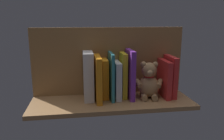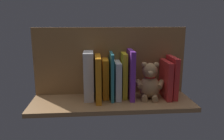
% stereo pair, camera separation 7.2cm
% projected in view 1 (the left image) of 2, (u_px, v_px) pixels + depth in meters
% --- Properties ---
extents(ground_plane, '(0.84, 0.29, 0.02)m').
position_uv_depth(ground_plane, '(112.00, 102.00, 1.18)').
color(ground_plane, '#A87A4C').
extents(shelf_back_panel, '(0.84, 0.02, 0.38)m').
position_uv_depth(shelf_back_panel, '(109.00, 61.00, 1.25)').
color(shelf_back_panel, '#9E6F3E').
rests_on(shelf_back_panel, ground_plane).
extents(book_0, '(0.03, 0.15, 0.22)m').
position_uv_depth(book_0, '(170.00, 76.00, 1.23)').
color(book_0, red).
rests_on(book_0, ground_plane).
extents(book_1, '(0.03, 0.17, 0.20)m').
position_uv_depth(book_1, '(164.00, 78.00, 1.22)').
color(book_1, red).
rests_on(book_1, ground_plane).
extents(teddy_bear, '(0.16, 0.14, 0.20)m').
position_uv_depth(teddy_bear, '(149.00, 82.00, 1.21)').
color(teddy_bear, tan).
rests_on(teddy_bear, ground_plane).
extents(book_2, '(0.02, 0.15, 0.26)m').
position_uv_depth(book_2, '(130.00, 74.00, 1.20)').
color(book_2, purple).
rests_on(book_2, ground_plane).
extents(book_3, '(0.03, 0.12, 0.24)m').
position_uv_depth(book_3, '(123.00, 75.00, 1.21)').
color(book_3, yellow).
rests_on(book_3, ground_plane).
extents(book_4, '(0.03, 0.14, 0.20)m').
position_uv_depth(book_4, '(117.00, 80.00, 1.20)').
color(book_4, silver).
rests_on(book_4, ground_plane).
extents(book_5, '(0.02, 0.15, 0.25)m').
position_uv_depth(book_5, '(111.00, 76.00, 1.18)').
color(book_5, teal).
rests_on(book_5, ground_plane).
extents(book_6, '(0.03, 0.11, 0.21)m').
position_uv_depth(book_6, '(105.00, 79.00, 1.20)').
color(book_6, orange).
rests_on(book_6, ground_plane).
extents(book_7, '(0.03, 0.18, 0.23)m').
position_uv_depth(book_7, '(98.00, 78.00, 1.16)').
color(book_7, orange).
rests_on(book_7, ground_plane).
extents(dictionary_thick_white, '(0.05, 0.14, 0.25)m').
position_uv_depth(dictionary_thick_white, '(88.00, 76.00, 1.17)').
color(dictionary_thick_white, white).
rests_on(dictionary_thick_white, ground_plane).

